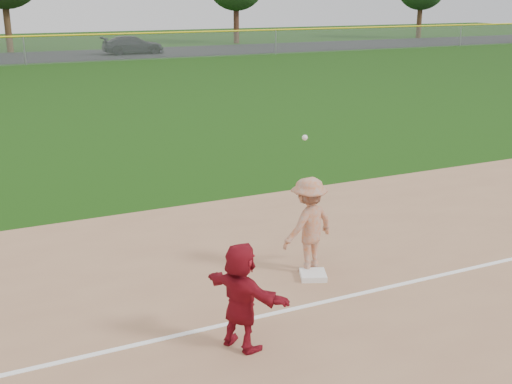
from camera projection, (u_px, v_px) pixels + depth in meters
name	position (u px, v px, depth m)	size (l,w,h in m)	color
ground	(293.00, 286.00, 11.20)	(160.00, 160.00, 0.00)	#163C0B
foul_line	(316.00, 304.00, 10.50)	(60.00, 0.10, 0.01)	white
parking_asphalt	(17.00, 58.00, 50.93)	(120.00, 10.00, 0.01)	black
first_base	(313.00, 275.00, 11.46)	(0.45, 0.45, 0.10)	white
base_runner	(241.00, 296.00, 9.01)	(1.48, 0.47, 1.60)	maroon
car_right	(133.00, 45.00, 53.79)	(2.09, 5.14, 1.49)	black
first_base_play	(309.00, 225.00, 11.52)	(1.28, 0.96, 2.60)	#98989A
outfield_fence	(23.00, 37.00, 45.17)	(110.00, 0.12, 110.00)	#999EA0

